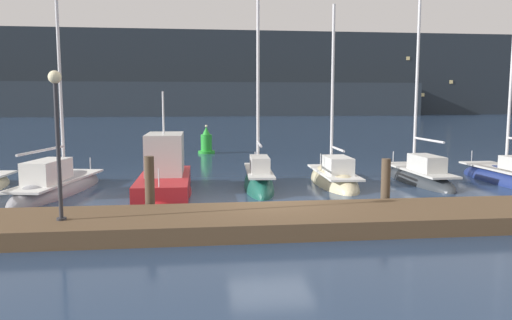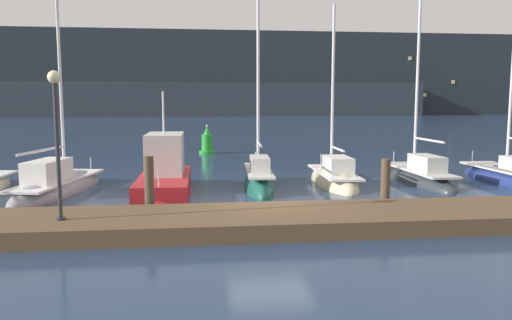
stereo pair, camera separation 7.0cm
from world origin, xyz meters
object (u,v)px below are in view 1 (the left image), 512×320
Objects in this scene: sailboat_berth_2 at (58,189)px; sailboat_berth_4 at (259,185)px; motorboat_berth_3 at (165,182)px; sailboat_berth_6 at (419,179)px; sailboat_berth_5 at (334,181)px; dock_lamppost at (57,120)px; channel_buoy at (206,143)px.

sailboat_berth_4 is at bearing 0.24° from sailboat_berth_2.
sailboat_berth_6 reaches higher than motorboat_berth_3.
sailboat_berth_2 is 10.73m from sailboat_berth_5.
sailboat_berth_4 is 3.23m from sailboat_berth_5.
sailboat_berth_5 reaches higher than motorboat_berth_3.
sailboat_berth_6 is at bearing 2.74° from sailboat_berth_2.
sailboat_berth_5 is (6.75, 1.11, -0.29)m from motorboat_berth_3.
sailboat_berth_2 is 2.85× the size of dock_lamppost.
sailboat_berth_4 is 13.27m from channel_buoy.
motorboat_berth_3 is 6.85m from sailboat_berth_5.
motorboat_berth_3 is 0.74× the size of sailboat_berth_4.
sailboat_berth_2 is 1.31× the size of sailboat_berth_4.
channel_buoy is at bearing 97.55° from sailboat_berth_4.
sailboat_berth_6 is at bearing 0.84° from sailboat_berth_5.
sailboat_berth_5 is at bearing 9.37° from motorboat_berth_3.
channel_buoy is at bearing 111.40° from sailboat_berth_5.
sailboat_berth_2 is 5.70× the size of channel_buoy.
sailboat_berth_4 is at bearing -169.24° from sailboat_berth_5.
channel_buoy is (-1.74, 13.15, 0.55)m from sailboat_berth_4.
sailboat_berth_2 is 4.00m from motorboat_berth_3.
sailboat_berth_4 reaches higher than channel_buoy.
sailboat_berth_6 is 2.32× the size of dock_lamppost.
motorboat_berth_3 is 3.62m from sailboat_berth_4.
sailboat_berth_6 reaches higher than dock_lamppost.
sailboat_berth_6 is (3.68, 0.05, 0.03)m from sailboat_berth_5.
motorboat_berth_3 is at bearing -173.61° from sailboat_berth_6.
sailboat_berth_2 is at bearing -113.72° from channel_buoy.
sailboat_berth_4 reaches higher than motorboat_berth_3.
sailboat_berth_2 reaches higher than motorboat_berth_3.
sailboat_berth_4 reaches higher than dock_lamppost.
dock_lamppost is at bearing -110.34° from motorboat_berth_3.
sailboat_berth_5 is 3.68m from sailboat_berth_6.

